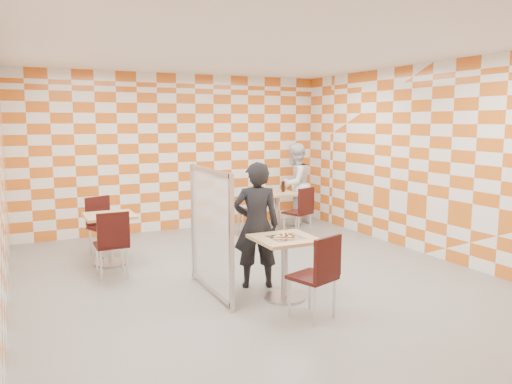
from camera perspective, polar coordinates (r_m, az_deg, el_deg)
room_shell at (r=7.00m, az=-1.95°, el=3.15°), size 7.00×7.00×7.00m
main_table at (r=5.96m, az=3.31°, el=-7.44°), size 0.70×0.70×0.75m
second_table at (r=9.58m, az=2.36°, el=-1.49°), size 0.70×0.70×0.75m
empty_table at (r=7.67m, az=-16.33°, el=-4.24°), size 0.70×0.70×0.75m
chair_main_front at (r=5.36m, az=7.25°, el=-8.89°), size 0.54×0.54×0.92m
chair_second_front at (r=9.05m, az=5.22°, el=-1.85°), size 0.54×0.55×0.92m
chair_second_side at (r=9.26m, az=-0.20°, el=-1.59°), size 0.51×0.50×0.92m
chair_empty_near at (r=6.93m, az=-16.10°, el=-5.22°), size 0.43×0.44×0.92m
chair_empty_far at (r=8.23m, az=-17.20°, el=-3.19°), size 0.56×0.56×0.92m
partition at (r=6.06m, az=-5.21°, el=-4.46°), size 0.08×1.38×1.55m
man_dark at (r=6.31m, az=0.04°, el=-3.81°), size 0.68×0.56×1.61m
man_white at (r=10.12m, az=4.45°, el=0.88°), size 1.00×0.90×1.67m
pizza_on_foil at (r=5.88m, az=3.40°, el=-5.05°), size 0.40×0.40×0.04m
sport_bottle at (r=9.56m, az=0.91°, el=0.50°), size 0.06×0.06×0.20m
soda_bottle at (r=9.63m, az=3.12°, el=0.63°), size 0.07×0.07×0.23m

